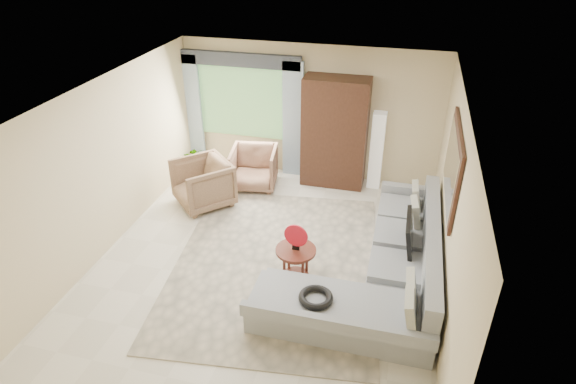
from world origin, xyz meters
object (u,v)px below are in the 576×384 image
(coffee_table, at_px, (296,265))
(armchair_right, at_px, (254,168))
(floor_lamp, at_px, (377,151))
(potted_plant, at_px, (195,158))
(tv_screen, at_px, (410,233))
(sectional_sofa, at_px, (385,272))
(armchair_left, at_px, (203,183))
(armoire, at_px, (335,133))

(coffee_table, height_order, armchair_right, armchair_right)
(coffee_table, bearing_deg, floor_lamp, 75.56)
(armchair_right, bearing_deg, coffee_table, -69.50)
(armchair_right, relative_size, potted_plant, 1.80)
(floor_lamp, bearing_deg, coffee_table, -104.44)
(tv_screen, distance_m, armchair_right, 3.56)
(floor_lamp, bearing_deg, potted_plant, -177.29)
(sectional_sofa, bearing_deg, potted_plant, 145.77)
(armchair_right, bearing_deg, tv_screen, -42.78)
(coffee_table, height_order, armchair_left, armchair_left)
(tv_screen, relative_size, floor_lamp, 0.49)
(sectional_sofa, height_order, armoire, armoire)
(armoire, bearing_deg, sectional_sofa, -66.94)
(floor_lamp, bearing_deg, armchair_left, -153.40)
(tv_screen, relative_size, coffee_table, 1.30)
(tv_screen, height_order, floor_lamp, floor_lamp)
(potted_plant, xyz_separation_m, floor_lamp, (3.66, 0.17, 0.51))
(armchair_left, distance_m, armchair_right, 1.10)
(coffee_table, bearing_deg, sectional_sofa, 8.16)
(sectional_sofa, xyz_separation_m, floor_lamp, (-0.43, 2.96, 0.47))
(tv_screen, bearing_deg, floor_lamp, 105.27)
(tv_screen, height_order, potted_plant, tv_screen)
(tv_screen, relative_size, potted_plant, 1.54)
(sectional_sofa, distance_m, armchair_right, 3.57)
(coffee_table, bearing_deg, tv_screen, 20.75)
(armoire, relative_size, floor_lamp, 1.40)
(floor_lamp, bearing_deg, armoire, -175.71)
(sectional_sofa, height_order, armchair_right, sectional_sofa)
(coffee_table, distance_m, potted_plant, 4.11)
(armchair_right, height_order, floor_lamp, floor_lamp)
(armchair_left, xyz_separation_m, armoire, (2.12, 1.40, 0.62))
(armchair_left, xyz_separation_m, armchair_right, (0.68, 0.87, -0.03))
(tv_screen, xyz_separation_m, armchair_right, (-2.94, 1.97, -0.33))
(armchair_left, bearing_deg, armoire, 77.55)
(potted_plant, bearing_deg, sectional_sofa, -34.23)
(potted_plant, height_order, armoire, armoire)
(armchair_left, xyz_separation_m, potted_plant, (-0.74, 1.29, -0.19))
(armchair_right, relative_size, floor_lamp, 0.58)
(sectional_sofa, relative_size, coffee_table, 6.08)
(sectional_sofa, bearing_deg, armoire, 113.06)
(coffee_table, relative_size, armchair_left, 0.61)
(sectional_sofa, distance_m, coffee_table, 1.25)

